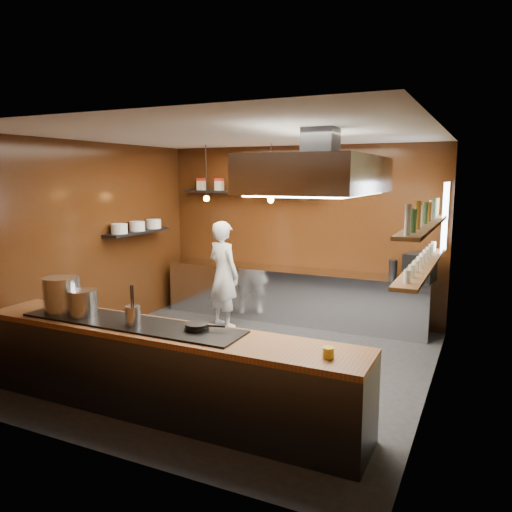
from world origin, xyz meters
The scene contains 26 objects.
floor centered at (0.00, 0.00, 0.00)m, with size 5.00×5.00×0.00m, color black.
back_wall centered at (0.00, 2.50, 1.50)m, with size 5.00×5.00×0.00m, color #331409.
left_wall centered at (-2.50, 0.00, 1.50)m, with size 5.00×5.00×0.00m, color #331409.
right_wall centered at (2.50, 0.00, 1.50)m, with size 5.00×5.00×0.00m, color #454027.
ceiling centered at (0.00, 0.00, 3.00)m, with size 5.00×5.00×0.00m, color silver.
window_pane centered at (2.45, 1.70, 1.90)m, with size 1.00×1.00×0.00m, color white.
prep_counter centered at (0.00, 2.17, 0.45)m, with size 4.60×0.65×0.90m, color silver.
pass_counter centered at (0.00, -1.60, 0.47)m, with size 4.40×0.72×0.94m.
tin_shelf centered at (-0.90, 2.36, 2.20)m, with size 2.60×0.26×0.04m, color black.
plate_shelf centered at (-2.34, 1.00, 1.55)m, with size 0.30×1.40×0.04m, color black.
bottle_shelf_upper centered at (2.34, 0.30, 1.92)m, with size 0.26×2.80×0.04m, color brown.
bottle_shelf_lower centered at (2.34, 0.30, 1.45)m, with size 0.26×2.80×0.04m, color brown.
extractor_hood centered at (1.30, -0.40, 2.51)m, with size 1.20×2.00×0.72m.
pendant_left centered at (-1.40, 1.70, 2.15)m, with size 0.10×0.10×0.95m.
pendant_right centered at (-0.20, 1.70, 2.15)m, with size 0.10×0.10×0.95m.
storage_tins centered at (-0.75, 2.36, 2.33)m, with size 2.43×0.13×0.22m.
plate_stacks centered at (-2.34, 1.00, 1.65)m, with size 0.26×1.16×0.16m.
bottles centered at (2.34, 0.30, 2.06)m, with size 0.06×2.66×0.24m.
wine_glasses centered at (2.34, 0.30, 1.53)m, with size 0.07×2.37×0.13m.
stockpot_large centered at (-1.37, -1.60, 1.14)m, with size 0.41×0.41×0.40m, color silver.
stockpot_small centered at (-1.02, -1.64, 1.09)m, with size 0.31×0.31×0.30m, color #B0B2B7.
utensil_crock centered at (-0.29, -1.68, 1.04)m, with size 0.16×0.16×0.20m, color silver.
frying_pan centered at (0.40, -1.53, 0.97)m, with size 0.42×0.25×0.06m.
butter_jar centered at (1.82, -1.67, 0.97)m, with size 0.10×0.10×0.09m, color gold.
espresso_machine centered at (2.10, 2.10, 1.11)m, with size 0.42×0.40×0.42m, color black.
chef centered at (-0.89, 1.35, 0.88)m, with size 0.64×0.42×1.77m, color silver.
Camera 1 is at (3.02, -5.69, 2.49)m, focal length 35.00 mm.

